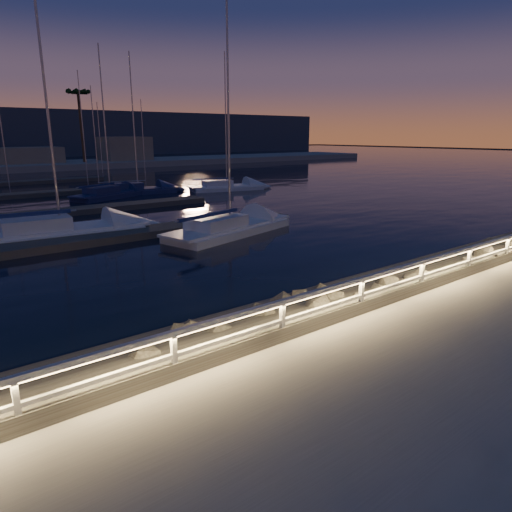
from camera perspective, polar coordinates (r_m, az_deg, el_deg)
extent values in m
plane|color=#9C988D|center=(12.97, 10.04, -7.90)|extent=(400.00, 400.00, 0.00)
cube|color=#9C988D|center=(11.65, 19.28, -11.85)|extent=(240.00, 5.00, 0.20)
cube|color=#69665A|center=(14.05, 5.45, -7.21)|extent=(240.00, 3.45, 1.29)
plane|color=black|center=(13.48, 9.80, -12.61)|extent=(400.00, 400.00, 0.00)
cube|color=silver|center=(9.18, -27.71, -16.22)|extent=(0.11, 0.11, 1.00)
cube|color=silver|center=(9.95, -10.20, -12.13)|extent=(0.11, 0.11, 1.00)
cube|color=silver|center=(11.47, 3.30, -8.10)|extent=(0.11, 0.11, 1.00)
cube|color=silver|center=(13.50, 13.02, -4.85)|extent=(0.11, 0.11, 1.00)
cube|color=silver|center=(15.84, 19.98, -2.41)|extent=(0.11, 0.11, 1.00)
cube|color=silver|center=(18.38, 25.06, -0.60)|extent=(0.11, 0.11, 1.00)
cube|color=silver|center=(21.03, 28.89, 0.77)|extent=(0.11, 0.11, 1.00)
cube|color=silver|center=(12.62, 10.24, -3.71)|extent=(44.00, 0.12, 0.12)
cube|color=silver|center=(12.78, 10.14, -5.83)|extent=(44.00, 0.09, 0.09)
cube|color=#F4BA6D|center=(12.63, 10.29, -4.08)|extent=(44.00, 0.04, 0.03)
sphere|color=#69665A|center=(20.98, 24.25, -0.66)|extent=(0.77, 0.77, 0.77)
sphere|color=#69665A|center=(16.89, 18.96, -3.22)|extent=(0.83, 0.83, 0.83)
sphere|color=#69665A|center=(12.43, -10.21, -10.70)|extent=(0.78, 0.78, 0.78)
sphere|color=#69665A|center=(26.05, 29.03, 1.37)|extent=(1.02, 1.02, 1.02)
cube|color=#564D47|center=(26.13, -16.75, 2.45)|extent=(22.00, 2.00, 0.40)
cube|color=#564D47|center=(35.52, -22.66, 5.12)|extent=(22.00, 2.00, 0.40)
cube|color=#564D47|center=(47.12, -26.60, 6.86)|extent=(22.00, 2.00, 0.40)
cube|color=#564D47|center=(58.88, -29.00, 7.90)|extent=(22.00, 2.00, 0.40)
cube|color=gray|center=(84.74, -26.56, 10.97)|extent=(10.00, 6.00, 3.00)
cube|color=gray|center=(88.37, -16.09, 12.57)|extent=(8.00, 7.00, 4.60)
cylinder|color=#4E3624|center=(83.76, -21.01, 14.85)|extent=(0.44, 0.44, 11.50)
cube|color=silver|center=(27.37, -23.13, 2.31)|extent=(8.85, 3.60, 0.62)
cube|color=silver|center=(27.29, -23.22, 3.12)|extent=(9.53, 3.23, 0.17)
cube|color=silver|center=(27.06, -25.79, 3.61)|extent=(3.53, 2.44, 0.74)
cylinder|color=#A3A3A8|center=(26.94, -24.97, 19.15)|extent=(0.14, 0.14, 14.99)
cylinder|color=#A3A3A8|center=(26.91, -27.19, 4.61)|extent=(5.39, 0.55, 0.09)
cube|color=silver|center=(26.47, -3.26, 3.11)|extent=(8.67, 4.81, 0.55)
cube|color=silver|center=(26.40, -3.27, 3.86)|extent=(9.23, 4.60, 0.15)
cube|color=silver|center=(25.49, -4.95, 4.23)|extent=(3.63, 2.83, 0.65)
cylinder|color=#A3A3A8|center=(25.99, -3.52, 19.75)|extent=(0.12, 0.12, 14.31)
cylinder|color=#A3A3A8|center=(24.99, -5.86, 5.16)|extent=(4.99, 1.43, 0.08)
cube|color=navy|center=(43.61, -17.72, 7.13)|extent=(7.46, 5.06, 0.51)
cube|color=navy|center=(43.57, -17.76, 7.56)|extent=(7.86, 4.98, 0.14)
cube|color=navy|center=(42.86, -18.74, 7.81)|extent=(3.25, 2.75, 0.61)
cylinder|color=#A3A3A8|center=(43.28, -18.44, 15.80)|extent=(0.11, 0.11, 12.35)
cylinder|color=#A3A3A8|center=(42.48, -19.28, 8.34)|extent=(4.09, 1.88, 0.07)
cube|color=navy|center=(45.93, -14.51, 7.73)|extent=(7.33, 3.46, 0.51)
cube|color=navy|center=(45.89, -14.54, 8.13)|extent=(7.85, 3.21, 0.14)
cube|color=navy|center=(45.63, -15.76, 8.42)|extent=(2.99, 2.18, 0.60)
cylinder|color=#A3A3A8|center=(45.61, -15.06, 15.88)|extent=(0.11, 0.11, 12.22)
cylinder|color=#A3A3A8|center=(45.48, -16.41, 8.94)|extent=(4.35, 0.79, 0.07)
cube|color=silver|center=(47.38, -3.67, 8.38)|extent=(7.66, 4.10, 0.49)
cube|color=silver|center=(47.35, -3.68, 8.76)|extent=(8.17, 3.89, 0.13)
cube|color=silver|center=(46.98, -4.86, 9.07)|extent=(3.19, 2.45, 0.58)
cylinder|color=#A3A3A8|center=(47.08, -3.82, 16.55)|extent=(0.11, 0.11, 12.66)
cylinder|color=#A3A3A8|center=(46.77, -5.47, 9.57)|extent=(4.45, 1.15, 0.07)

